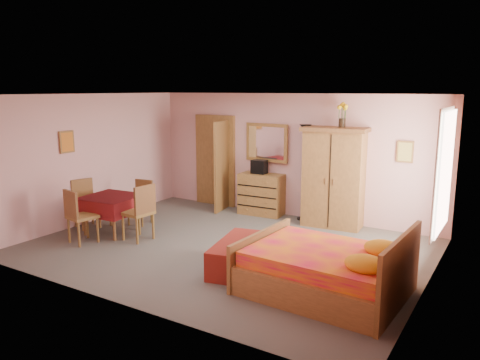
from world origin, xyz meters
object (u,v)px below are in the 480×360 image
Objects in this scene: wall_mirror at (267,143)px; chair_north at (140,203)px; stereo at (259,167)px; chair_east at (138,212)px; chest_of_drawers at (261,194)px; dining_table at (112,214)px; chair_south at (82,216)px; floor_lamp at (304,173)px; bench at (235,255)px; chair_west at (87,204)px; sunflower_vase at (342,115)px; bed at (324,258)px; wardrobe at (334,178)px.

wall_mirror reaches higher than chair_north.
stereo reaches higher than chair_east.
chest_of_drawers is at bearing -85.05° from wall_mirror.
chair_south is (-0.01, -0.68, 0.13)m from dining_table.
bench is at bearing -85.73° from floor_lamp.
wall_mirror is 0.55m from stereo.
chair_west is at bearing -125.61° from wall_mirror.
wall_mirror is 3.31× the size of stereo.
wall_mirror is 3.92m from chair_west.
sunflower_vase reaches higher than chair_east.
chair_east reaches higher than bed.
chest_of_drawers is at bearing -174.16° from floor_lamp.
bed is at bearing -45.93° from wall_mirror.
stereo is at bearing -175.49° from floor_lamp.
chest_of_drawers is at bearing -14.02° from stereo.
chair_east reaches higher than chair_south.
dining_table is 1.03× the size of chair_west.
wall_mirror is 1.07× the size of chair_south.
chair_west is (-0.71, -0.72, 0.03)m from chair_north.
sunflower_vase is at bearing 37.22° from dining_table.
bed is 2.02× the size of chair_east.
chair_north is at bearing 100.36° from chair_south.
bed is at bearing -76.21° from wardrobe.
chest_of_drawers is at bearing -179.46° from sunflower_vase.
chair_south is at bearing -111.64° from wall_mirror.
sunflower_vase is at bearing 79.28° from bench.
chair_west is (-3.63, 0.30, 0.26)m from bench.
floor_lamp is 3.47m from chair_east.
wardrobe is 3.81m from chair_east.
wardrobe reaches higher than chair_east.
chest_of_drawers reaches higher than bench.
sunflower_vase is at bearing -0.01° from stereo.
floor_lamp is at bearing 63.31° from chair_south.
sunflower_vase is at bearing -5.84° from floor_lamp.
chest_of_drawers is at bearing -16.08° from chair_east.
floor_lamp reaches higher than bench.
wall_mirror is at bearing 132.03° from bed.
sunflower_vase reaches higher than chair_south.
sunflower_vase is at bearing -159.54° from chair_north.
chair_east is at bearing -105.07° from wall_mirror.
bench is (0.23, -3.04, -0.78)m from floor_lamp.
chair_north is (-3.37, -1.89, -0.54)m from wardrobe.
chest_of_drawers is 3.77m from chair_south.
sunflower_vase is 4.36m from chair_north.
floor_lamp is 2.25× the size of chair_north.
chest_of_drawers is 2.89m from chair_east.
wall_mirror is 0.53× the size of wardrobe.
chair_south is 1.03× the size of chair_west.
chair_east reaches higher than chair_west.
stereo is 0.24× the size of bench.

